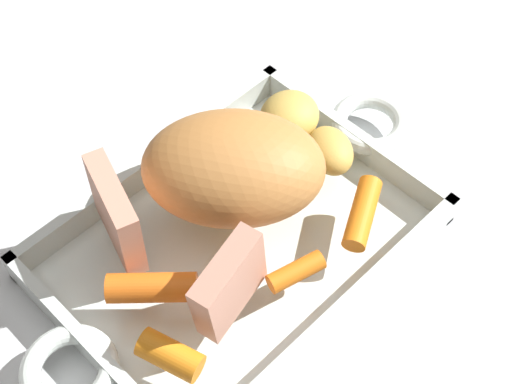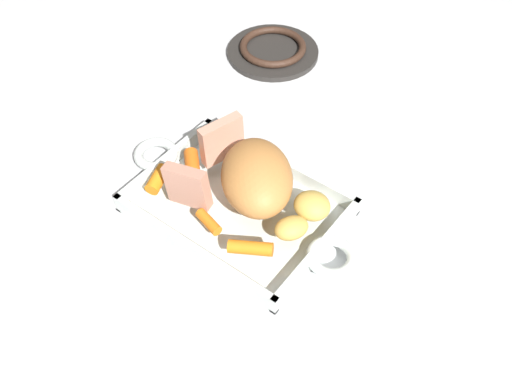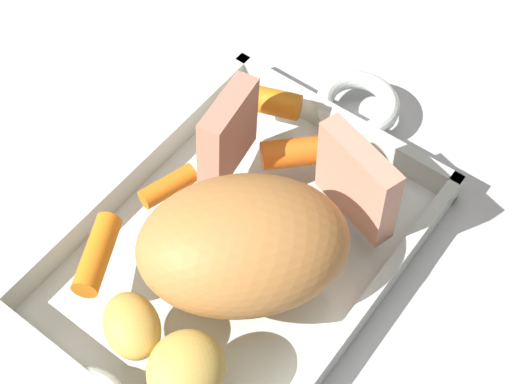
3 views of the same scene
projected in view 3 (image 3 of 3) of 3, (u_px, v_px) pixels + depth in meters
The scene contains 11 objects.
ground_plane at pixel (237, 256), 0.60m from camera, with size 1.82×1.82×0.00m, color silver.
roasting_dish at pixel (236, 249), 0.59m from camera, with size 0.42×0.23×0.03m.
pork_roast at pixel (243, 244), 0.52m from camera, with size 0.15×0.11×0.08m, color #BC7A3D.
roast_slice_outer at pixel (228, 133), 0.58m from camera, with size 0.02×0.07×0.07m, color tan.
roast_slice_thick at pixel (357, 181), 0.55m from camera, with size 0.02×0.07×0.07m, color tan.
baby_carrot_southwest at pixel (302, 150), 0.60m from camera, with size 0.02×0.02×0.07m, color orange.
baby_carrot_center_left at pixel (272, 102), 0.63m from camera, with size 0.02×0.02×0.05m, color orange.
baby_carrot_long at pixel (97, 254), 0.55m from camera, with size 0.02×0.02×0.06m, color orange.
baby_carrot_northeast at pixel (168, 186), 0.59m from camera, with size 0.02×0.02×0.05m, color orange.
potato_near_roast at pixel (132, 326), 0.51m from camera, with size 0.05×0.04×0.03m, color gold.
potato_whole at pixel (186, 369), 0.49m from camera, with size 0.06×0.05×0.04m, color gold.
Camera 3 is at (0.22, 0.19, 0.53)m, focal length 52.77 mm.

